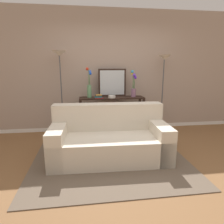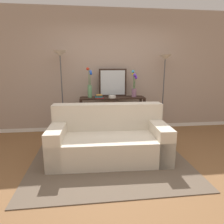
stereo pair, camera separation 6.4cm
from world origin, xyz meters
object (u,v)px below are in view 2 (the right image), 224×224
object	(u,v)px
fruit_bowl	(112,97)
wall_mirror	(113,83)
floor_lamp_right	(164,72)
book_row_under_console	(93,131)
floor_lamp_left	(61,70)
console_table	(112,109)
couch	(109,140)
book_stack	(99,96)
vase_tall_flowers	(90,87)
vase_short_flowers	(134,86)

from	to	relation	value
fruit_bowl	wall_mirror	bearing A→B (deg)	80.17
floor_lamp_right	book_row_under_console	world-z (taller)	floor_lamp_right
floor_lamp_left	console_table	bearing A→B (deg)	-0.43
couch	book_stack	xyz separation A→B (m)	(-0.09, 1.14, 0.57)
book_row_under_console	vase_tall_flowers	bearing A→B (deg)	164.38
floor_lamp_left	wall_mirror	world-z (taller)	floor_lamp_left
couch	vase_tall_flowers	size ratio (longest dim) A/B	2.98
vase_tall_flowers	book_stack	world-z (taller)	vase_tall_flowers
couch	floor_lamp_right	bearing A→B (deg)	41.62
vase_tall_flowers	fruit_bowl	world-z (taller)	vase_tall_flowers
vase_short_flowers	book_row_under_console	size ratio (longest dim) A/B	1.95
vase_short_flowers	book_row_under_console	world-z (taller)	vase_short_flowers
floor_lamp_left	wall_mirror	distance (m)	1.16
console_table	fruit_bowl	size ratio (longest dim) A/B	9.00
wall_mirror	book_row_under_console	xyz separation A→B (m)	(-0.47, -0.15, -1.09)
fruit_bowl	console_table	bearing A→B (deg)	82.54
wall_mirror	vase_short_flowers	distance (m)	0.49
couch	book_row_under_console	bearing A→B (deg)	100.49
vase_tall_flowers	vase_short_flowers	xyz separation A→B (m)	(0.99, -0.01, -0.00)
couch	vase_tall_flowers	world-z (taller)	vase_tall_flowers
couch	floor_lamp_left	bearing A→B (deg)	125.49
floor_lamp_left	fruit_bowl	distance (m)	1.22
vase_short_flowers	wall_mirror	bearing A→B (deg)	162.34
floor_lamp_right	book_row_under_console	distance (m)	2.09
floor_lamp_left	fruit_bowl	world-z (taller)	floor_lamp_left
floor_lamp_right	book_row_under_console	xyz separation A→B (m)	(-1.61, -0.01, -1.33)
console_table	vase_short_flowers	xyz separation A→B (m)	(0.49, 0.00, 0.49)
vase_short_flowers	book_stack	world-z (taller)	vase_short_flowers
fruit_bowl	book_row_under_console	size ratio (longest dim) A/B	0.53
floor_lamp_right	vase_short_flowers	bearing A→B (deg)	-179.44
floor_lamp_right	wall_mirror	world-z (taller)	floor_lamp_right
floor_lamp_left	book_row_under_console	distance (m)	1.52
floor_lamp_right	vase_short_flowers	world-z (taller)	floor_lamp_right
vase_tall_flowers	book_stack	size ratio (longest dim) A/B	3.45
wall_mirror	couch	bearing A→B (deg)	-99.88
couch	fruit_bowl	bearing A→B (deg)	80.11
console_table	floor_lamp_left	world-z (taller)	floor_lamp_left
vase_short_flowers	console_table	bearing A→B (deg)	-179.83
floor_lamp_right	couch	bearing A→B (deg)	-138.38
vase_tall_flowers	book_row_under_console	bearing A→B (deg)	-15.62
floor_lamp_right	console_table	bearing A→B (deg)	-179.60
wall_mirror	book_row_under_console	world-z (taller)	wall_mirror
floor_lamp_left	vase_short_flowers	bearing A→B (deg)	-0.24
vase_tall_flowers	vase_short_flowers	bearing A→B (deg)	-0.85
floor_lamp_left	floor_lamp_right	distance (m)	2.27
console_table	floor_lamp_right	size ratio (longest dim) A/B	0.82
vase_short_flowers	book_row_under_console	xyz separation A→B (m)	(-0.93, -0.00, -1.02)
vase_short_flowers	book_stack	size ratio (longest dim) A/B	3.14
console_table	vase_short_flowers	bearing A→B (deg)	0.17
book_stack	book_row_under_console	xyz separation A→B (m)	(-0.14, 0.09, -0.82)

